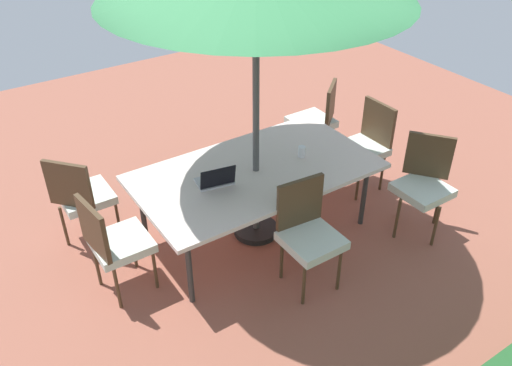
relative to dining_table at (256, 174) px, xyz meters
The scene contains 10 objects.
ground_plane 0.71m from the dining_table, ahead, with size 10.00×10.00×0.02m, color #935442.
dining_table is the anchor object (origin of this frame).
chair_north 0.81m from the dining_table, 89.99° to the left, with size 0.47×0.48×0.98m.
chair_west 1.46m from the dining_table, behind, with size 0.46×0.46×0.98m.
chair_southeast 1.63m from the dining_table, 29.05° to the right, with size 0.59×0.58×0.98m.
chair_southwest 1.60m from the dining_table, 150.16° to the right, with size 0.58×0.59×0.98m.
chair_northwest 1.63m from the dining_table, 149.68° to the left, with size 0.58×0.58×0.98m.
chair_east 1.42m from the dining_table, ahead, with size 0.49×0.48×0.98m.
laptop 0.44m from the dining_table, ahead, with size 0.36×0.30×0.21m.
cup 0.51m from the dining_table, behind, with size 0.07×0.07×0.11m, color white.
Camera 1 is at (2.31, 3.48, 3.41)m, focal length 37.52 mm.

